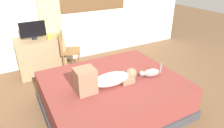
% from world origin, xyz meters
% --- Properties ---
extents(ground_plane, '(16.00, 16.00, 0.00)m').
position_xyz_m(ground_plane, '(0.00, 0.00, 0.00)').
color(ground_plane, brown).
extents(bed, '(2.00, 1.67, 0.52)m').
position_xyz_m(bed, '(-0.01, 0.07, 0.26)').
color(bed, '#38383D').
rests_on(bed, ground).
extents(person_lying, '(0.94, 0.28, 0.34)m').
position_xyz_m(person_lying, '(-0.19, -0.03, 0.64)').
color(person_lying, silver).
rests_on(person_lying, bed).
extents(cat, '(0.35, 0.17, 0.21)m').
position_xyz_m(cat, '(0.53, -0.12, 0.59)').
color(cat, gray).
rests_on(cat, bed).
extents(desk, '(0.90, 0.56, 0.74)m').
position_xyz_m(desk, '(-0.71, 1.85, 0.37)').
color(desk, '#997A56').
rests_on(desk, ground).
extents(tv_monitor, '(0.48, 0.10, 0.35)m').
position_xyz_m(tv_monitor, '(-0.78, 1.85, 0.92)').
color(tv_monitor, black).
rests_on(tv_monitor, desk).
extents(cup, '(0.08, 0.08, 0.09)m').
position_xyz_m(cup, '(-0.52, 1.72, 0.79)').
color(cup, gold).
rests_on(cup, desk).
extents(chair_by_desk, '(0.48, 0.48, 0.86)m').
position_xyz_m(chair_by_desk, '(-0.21, 1.63, 0.51)').
color(chair_by_desk, brown).
rests_on(chair_by_desk, ground).
extents(curtain_left, '(0.44, 0.06, 2.62)m').
position_xyz_m(curtain_left, '(-0.37, 2.13, 1.31)').
color(curtain_left, '#ADCC75').
rests_on(curtain_left, ground).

